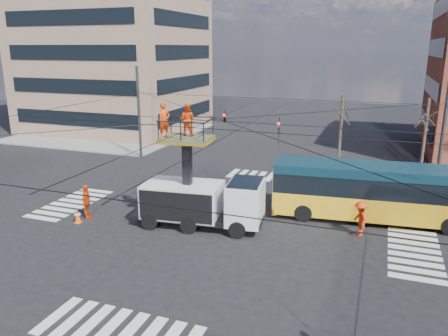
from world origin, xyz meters
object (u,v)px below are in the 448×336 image
traffic_cone (78,216)px  worker_ground (87,202)px  flagger (360,219)px  utility_truck (202,189)px  city_bus (380,192)px

traffic_cone → worker_ground: bearing=84.8°
flagger → traffic_cone: bearing=-100.7°
flagger → utility_truck: bearing=-103.4°
utility_truck → flagger: size_ratio=3.87×
utility_truck → worker_ground: 6.86m
traffic_cone → worker_ground: (0.07, 0.78, 0.60)m
worker_ground → flagger: size_ratio=1.06×
utility_truck → city_bus: bearing=17.6°
city_bus → traffic_cone: bearing=-164.7°
utility_truck → city_bus: size_ratio=0.60×
city_bus → traffic_cone: city_bus is taller
city_bus → flagger: size_ratio=6.41×
worker_ground → flagger: worker_ground is taller
worker_ground → city_bus: bearing=-92.2°
utility_truck → flagger: utility_truck is taller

